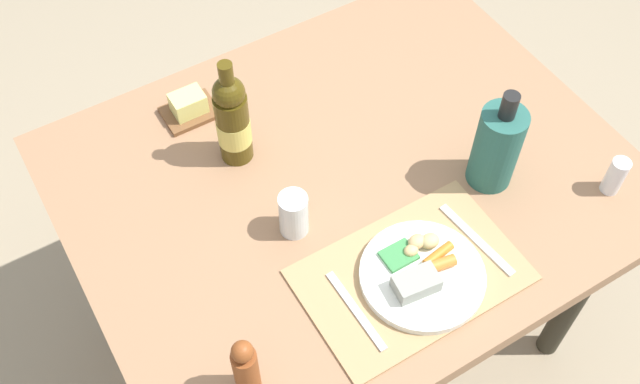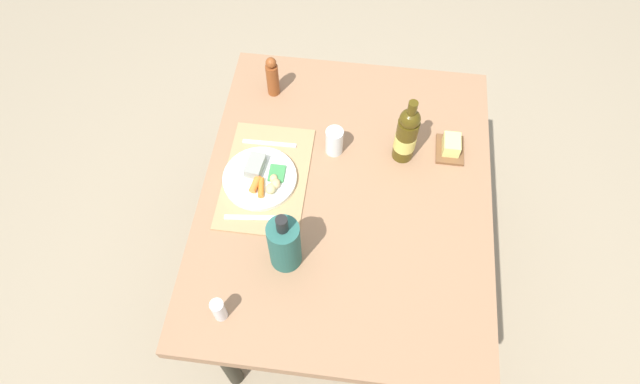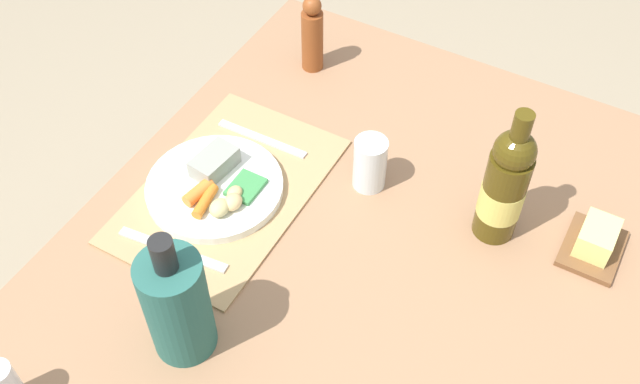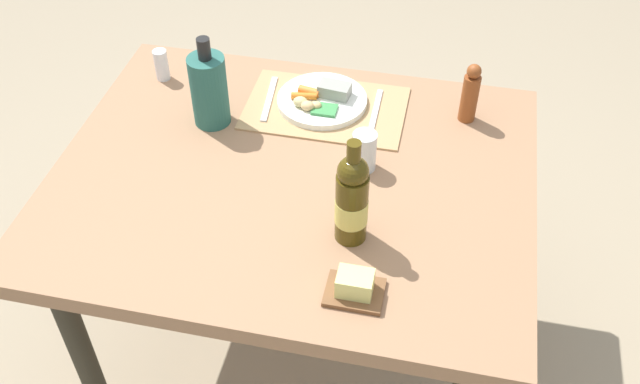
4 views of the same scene
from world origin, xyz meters
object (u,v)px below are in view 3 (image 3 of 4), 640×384
Objects in this scene: butter_dish at (595,242)px; cooler_bottle at (177,304)px; dining_table at (353,288)px; fork at (262,139)px; dinner_plate at (215,185)px; wine_bottle at (505,186)px; knife at (173,250)px; pepper_mill at (312,35)px; water_tumbler at (370,166)px.

cooler_bottle is (0.50, -0.53, 0.08)m from butter_dish.
fork reaches higher than dining_table.
wine_bottle is at bearing 109.50° from dinner_plate.
knife is 0.81× the size of cooler_bottle.
pepper_mill is (-0.24, -0.52, -0.03)m from wine_bottle.
wine_bottle is 2.23× the size of butter_dish.
dining_table is 4.34× the size of wine_bottle.
cooler_bottle is (0.27, -0.17, 0.19)m from dining_table.
fork is 1.81× the size of water_tumbler.
dinner_plate is 2.01× the size of butter_dish.
knife is 0.59m from wine_bottle.
butter_dish reaches higher than dining_table.
wine_bottle is at bearing 65.08° from pepper_mill.
dinner_plate is 1.44× the size of pepper_mill.
water_tumbler is at bearing 46.78° from pepper_mill.
butter_dish is 0.48× the size of cooler_bottle.
butter_dish is at bearing 103.35° from wine_bottle.
water_tumbler is at bearing 123.97° from dinner_plate.
pepper_mill is (-0.70, -0.16, -0.02)m from cooler_bottle.
pepper_mill is at bearing -142.39° from dining_table.
fork is at bearing -88.08° from wine_bottle.
knife is 0.21m from cooler_bottle.
butter_dish is at bearing 96.97° from water_tumbler.
water_tumbler reaches higher than knife.
fork and knife have the same top height.
knife is at bearing 3.63° from pepper_mill.
butter_dish reaches higher than dinner_plate.
dining_table is at bearing 87.41° from dinner_plate.
fork is 0.48m from cooler_bottle.
dinner_plate is at bearing 178.71° from knife.
dining_table is at bearing 109.73° from knife.
butter_dish is (-0.06, 0.66, 0.02)m from fork.
water_tumbler is at bearing 166.81° from cooler_bottle.
dining_table is 6.92× the size of pepper_mill.
fork is 0.50m from wine_bottle.
fork is 0.67m from butter_dish.
dinner_plate is at bearing -70.50° from wine_bottle.
water_tumbler is (-0.01, 0.24, 0.04)m from fork.
dining_table is 5.81× the size of knife.
wine_bottle is 0.57m from pepper_mill.
dining_table is 0.23m from water_tumbler.
cooler_bottle reaches higher than fork.
dinner_plate is 0.91× the size of wine_bottle.
cooler_bottle reaches higher than dinner_plate.
fork is 0.93× the size of knife.
knife is 0.40m from water_tumbler.
wine_bottle is (-0.02, 0.49, 0.11)m from fork.
pepper_mill reaches higher than water_tumbler.
dinner_plate reaches higher than knife.
wine_bottle is 1.08× the size of cooler_bottle.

